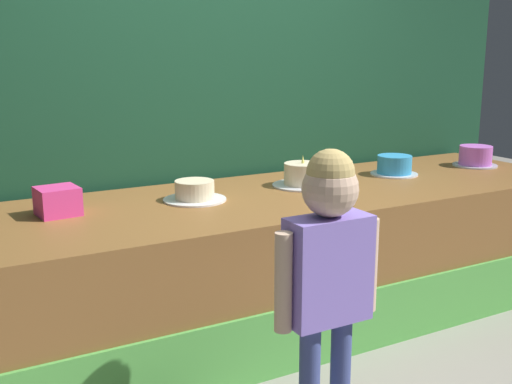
# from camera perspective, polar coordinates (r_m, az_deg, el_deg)

# --- Properties ---
(ground_plane) EXTENTS (12.00, 12.00, 0.00)m
(ground_plane) POSITION_cam_1_polar(r_m,az_deg,el_deg) (3.31, 5.20, -15.37)
(ground_plane) COLOR gray
(stage_platform) EXTENTS (4.16, 1.13, 0.77)m
(stage_platform) POSITION_cam_1_polar(r_m,az_deg,el_deg) (3.58, 0.34, -6.39)
(stage_platform) COLOR brown
(stage_platform) RESTS_ON ground_plane
(curtain_backdrop) EXTENTS (4.81, 0.08, 3.02)m
(curtain_backdrop) POSITION_cam_1_polar(r_m,az_deg,el_deg) (3.97, -4.42, 12.06)
(curtain_backdrop) COLOR #19472D
(curtain_backdrop) RESTS_ON ground_plane
(child_figure) EXTENTS (0.47, 0.21, 1.21)m
(child_figure) POSITION_cam_1_polar(r_m,az_deg,el_deg) (2.41, 6.57, -6.16)
(child_figure) COLOR #3F4C8C
(child_figure) RESTS_ON ground_plane
(pink_box) EXTENTS (0.21, 0.20, 0.14)m
(pink_box) POSITION_cam_1_polar(r_m,az_deg,el_deg) (3.22, -17.55, -0.80)
(pink_box) COLOR #EC3D90
(pink_box) RESTS_ON stage_platform
(cake_far_left) EXTENTS (0.34, 0.34, 0.11)m
(cake_far_left) POSITION_cam_1_polar(r_m,az_deg,el_deg) (3.39, -5.59, 0.03)
(cake_far_left) COLOR white
(cake_far_left) RESTS_ON stage_platform
(cake_center_left) EXTENTS (0.36, 0.36, 0.19)m
(cake_center_left) POSITION_cam_1_polar(r_m,az_deg,el_deg) (3.74, 4.25, 1.49)
(cake_center_left) COLOR silver
(cake_center_left) RESTS_ON stage_platform
(cake_center_right) EXTENTS (0.30, 0.30, 0.13)m
(cake_center_right) POSITION_cam_1_polar(r_m,az_deg,el_deg) (4.16, 12.44, 2.34)
(cake_center_right) COLOR silver
(cake_center_right) RESTS_ON stage_platform
(cake_far_right) EXTENTS (0.30, 0.30, 0.14)m
(cake_far_right) POSITION_cam_1_polar(r_m,az_deg,el_deg) (4.64, 19.28, 3.06)
(cake_far_right) COLOR silver
(cake_far_right) RESTS_ON stage_platform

